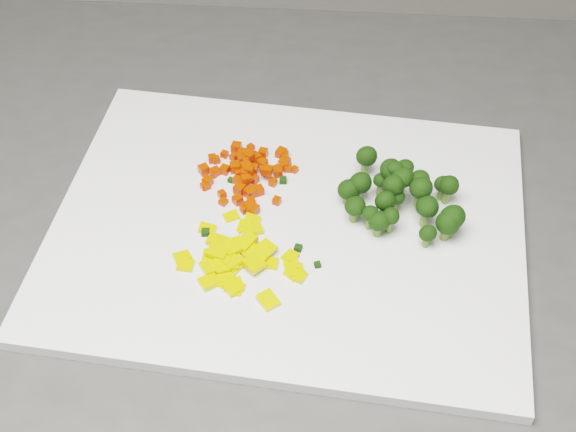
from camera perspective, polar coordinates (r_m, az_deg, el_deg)
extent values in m
cube|color=#424240|center=(1.19, 2.09, -14.62)|extent=(1.20, 0.97, 0.90)
cube|color=white|center=(0.80, 0.00, -0.79)|extent=(0.55, 0.49, 0.01)
cube|color=red|center=(0.84, -0.35, 3.61)|extent=(0.01, 0.01, 0.01)
cube|color=red|center=(0.87, -2.67, 4.89)|extent=(0.01, 0.01, 0.01)
cube|color=red|center=(0.82, -3.46, 1.91)|extent=(0.01, 0.01, 0.01)
cube|color=red|center=(0.86, -4.54, 4.40)|extent=(0.01, 0.01, 0.01)
cube|color=red|center=(0.83, -2.75, 3.25)|extent=(0.01, 0.01, 0.01)
cube|color=red|center=(0.83, -5.98, 2.12)|extent=(0.01, 0.01, 0.01)
cube|color=red|center=(0.86, -2.69, 4.26)|extent=(0.01, 0.01, 0.01)
cube|color=red|center=(0.84, -2.83, 4.42)|extent=(0.01, 0.01, 0.01)
cube|color=red|center=(0.84, 0.47, 3.33)|extent=(0.01, 0.01, 0.01)
cube|color=red|center=(0.83, -1.09, 2.42)|extent=(0.01, 0.01, 0.01)
cube|color=red|center=(0.84, -5.17, 3.18)|extent=(0.01, 0.01, 0.01)
cube|color=red|center=(0.82, -2.82, 1.68)|extent=(0.01, 0.01, 0.01)
cube|color=red|center=(0.83, -5.73, 2.47)|extent=(0.01, 0.01, 0.01)
cube|color=red|center=(0.86, -1.78, 4.50)|extent=(0.01, 0.01, 0.01)
cube|color=red|center=(0.85, -3.46, 3.55)|extent=(0.01, 0.01, 0.01)
cube|color=red|center=(0.82, -3.03, 2.62)|extent=(0.01, 0.01, 0.01)
cube|color=red|center=(0.83, -2.94, 3.34)|extent=(0.01, 0.01, 0.01)
cube|color=red|center=(0.83, -2.95, 2.82)|extent=(0.01, 0.01, 0.01)
cube|color=red|center=(0.83, -1.70, 3.28)|extent=(0.01, 0.01, 0.01)
cube|color=red|center=(0.82, -2.87, 2.67)|extent=(0.01, 0.01, 0.01)
cube|color=red|center=(0.86, -0.47, 4.52)|extent=(0.01, 0.01, 0.01)
cube|color=red|center=(0.80, -2.77, 0.66)|extent=(0.01, 0.01, 0.01)
cube|color=red|center=(0.81, -2.71, 1.66)|extent=(0.01, 0.01, 0.01)
cube|color=red|center=(0.80, -3.11, 0.49)|extent=(0.01, 0.01, 0.01)
cube|color=red|center=(0.81, -2.64, 1.04)|extent=(0.01, 0.01, 0.01)
cube|color=red|center=(0.83, -3.66, 2.58)|extent=(0.01, 0.01, 0.01)
cube|color=red|center=(0.84, -2.50, 3.31)|extent=(0.01, 0.01, 0.01)
cube|color=red|center=(0.82, -4.72, 1.55)|extent=(0.01, 0.01, 0.01)
cube|color=red|center=(0.86, -0.63, 4.46)|extent=(0.01, 0.01, 0.01)
cube|color=red|center=(0.87, -3.69, 4.89)|extent=(0.01, 0.01, 0.01)
cube|color=red|center=(0.84, -5.29, 3.02)|extent=(0.01, 0.01, 0.01)
cube|color=red|center=(0.83, -3.22, 2.40)|extent=(0.01, 0.01, 0.01)
cube|color=red|center=(0.84, -0.85, 3.30)|extent=(0.01, 0.01, 0.01)
cube|color=red|center=(0.85, -2.37, 4.13)|extent=(0.01, 0.01, 0.01)
cube|color=red|center=(0.85, -3.28, 4.09)|extent=(0.01, 0.01, 0.01)
cube|color=red|center=(0.83, -3.20, 2.62)|extent=(0.01, 0.01, 0.01)
cube|color=red|center=(0.85, -1.79, 3.77)|extent=(0.01, 0.01, 0.01)
cube|color=red|center=(0.84, -3.56, 3.05)|extent=(0.01, 0.01, 0.01)
cube|color=red|center=(0.84, -3.80, 3.47)|extent=(0.01, 0.01, 0.01)
cube|color=red|center=(0.86, -3.29, 4.48)|extent=(0.01, 0.01, 0.01)
cube|color=red|center=(0.85, -0.26, 4.31)|extent=(0.01, 0.01, 0.01)
cube|color=red|center=(0.86, -5.40, 4.08)|extent=(0.01, 0.01, 0.01)
cube|color=red|center=(0.84, -2.72, 4.27)|extent=(0.01, 0.01, 0.01)
cube|color=red|center=(0.83, -3.10, 3.08)|extent=(0.01, 0.01, 0.01)
cube|color=red|center=(0.85, -2.23, 3.95)|extent=(0.01, 0.01, 0.01)
cube|color=red|center=(0.84, -0.71, 3.13)|extent=(0.01, 0.01, 0.01)
cube|color=red|center=(0.81, -3.60, 1.16)|extent=(0.01, 0.01, 0.01)
cube|color=red|center=(0.84, 0.00, 3.43)|extent=(0.01, 0.01, 0.01)
cube|color=red|center=(0.84, -3.05, 4.00)|extent=(0.01, 0.01, 0.01)
cube|color=red|center=(0.80, -2.50, 0.45)|extent=(0.01, 0.01, 0.01)
cube|color=red|center=(0.83, -5.86, 2.15)|extent=(0.01, 0.01, 0.01)
cube|color=red|center=(0.84, -2.96, 4.34)|extent=(0.01, 0.01, 0.01)
cube|color=red|center=(0.83, -3.00, 3.51)|extent=(0.01, 0.01, 0.01)
cube|color=red|center=(0.86, -3.92, 4.20)|extent=(0.01, 0.01, 0.01)
cube|color=red|center=(0.83, -2.41, 2.63)|extent=(0.01, 0.01, 0.01)
cube|color=red|center=(0.82, -1.46, 3.25)|extent=(0.01, 0.01, 0.01)
cube|color=red|center=(0.84, -6.01, 3.30)|extent=(0.01, 0.01, 0.01)
cube|color=red|center=(0.82, -2.09, 1.83)|extent=(0.01, 0.01, 0.01)
cube|color=red|center=(0.81, -0.81, 1.09)|extent=(0.01, 0.01, 0.01)
cube|color=red|center=(0.85, -2.62, 4.04)|extent=(0.01, 0.01, 0.01)
cube|color=red|center=(0.82, -2.33, 1.95)|extent=(0.01, 0.01, 0.01)
cube|color=red|center=(0.85, -0.21, 3.89)|extent=(0.01, 0.01, 0.01)
cube|color=red|center=(0.84, -4.53, 3.30)|extent=(0.01, 0.01, 0.01)
cube|color=red|center=(0.85, -5.12, 4.00)|extent=(0.01, 0.01, 0.01)
cube|color=red|center=(0.83, -1.77, 3.71)|extent=(0.01, 0.01, 0.01)
cube|color=red|center=(0.82, -3.53, 1.95)|extent=(0.01, 0.01, 0.01)
cube|color=yellow|center=(0.80, -4.06, -0.03)|extent=(0.02, 0.01, 0.01)
cube|color=yellow|center=(0.74, -5.62, -4.67)|extent=(0.02, 0.02, 0.01)
cube|color=yellow|center=(0.75, -2.43, -3.40)|extent=(0.02, 0.02, 0.01)
cube|color=yellow|center=(0.76, -1.27, -3.38)|extent=(0.02, 0.02, 0.00)
cube|color=yellow|center=(0.74, -3.85, -4.87)|extent=(0.02, 0.02, 0.01)
cube|color=yellow|center=(0.73, -1.42, -6.00)|extent=(0.02, 0.02, 0.01)
cube|color=yellow|center=(0.74, -4.97, -4.64)|extent=(0.02, 0.02, 0.00)
cube|color=yellow|center=(0.76, -5.02, -2.51)|extent=(0.03, 0.03, 0.01)
cube|color=yellow|center=(0.79, -3.09, -0.73)|extent=(0.02, 0.02, 0.01)
cube|color=yellow|center=(0.76, -3.74, -3.43)|extent=(0.02, 0.02, 0.01)
cube|color=yellow|center=(0.75, -3.98, -3.83)|extent=(0.02, 0.02, 0.01)
cube|color=yellow|center=(0.75, -4.07, -3.20)|extent=(0.02, 0.02, 0.01)
cube|color=yellow|center=(0.77, -2.37, -2.16)|extent=(0.02, 0.02, 0.01)
cube|color=yellow|center=(0.77, -4.55, -2.08)|extent=(0.02, 0.02, 0.01)
cube|color=yellow|center=(0.75, 0.72, -4.27)|extent=(0.02, 0.02, 0.01)
cube|color=yellow|center=(0.76, -3.84, -2.10)|extent=(0.02, 0.02, 0.01)
cube|color=yellow|center=(0.79, -5.75, -0.90)|extent=(0.02, 0.02, 0.01)
cube|color=yellow|center=(0.75, -4.03, -3.43)|extent=(0.02, 0.02, 0.00)
cube|color=yellow|center=(0.76, -1.63, -2.37)|extent=(0.03, 0.02, 0.01)
cube|color=yellow|center=(0.75, 0.58, -3.92)|extent=(0.01, 0.02, 0.01)
cube|color=yellow|center=(0.75, -4.61, -4.47)|extent=(0.02, 0.02, 0.01)
cube|color=yellow|center=(0.76, -7.31, -3.46)|extent=(0.02, 0.02, 0.01)
cube|color=yellow|center=(0.76, -5.31, -3.13)|extent=(0.02, 0.02, 0.01)
cube|color=yellow|center=(0.77, -7.53, -2.88)|extent=(0.02, 0.02, 0.01)
cube|color=yellow|center=(0.76, -2.73, -2.47)|extent=(0.01, 0.02, 0.01)
cube|color=yellow|center=(0.76, -3.87, -2.26)|extent=(0.02, 0.02, 0.01)
cube|color=yellow|center=(0.78, -2.40, -0.95)|extent=(0.02, 0.02, 0.01)
cube|color=yellow|center=(0.79, -2.63, -0.47)|extent=(0.02, 0.02, 0.01)
cube|color=yellow|center=(0.76, -5.49, -2.79)|extent=(0.02, 0.02, 0.01)
cube|color=yellow|center=(0.78, -5.05, -1.76)|extent=(0.02, 0.02, 0.01)
cube|color=yellow|center=(0.76, -2.70, -2.55)|extent=(0.02, 0.02, 0.01)
cube|color=yellow|center=(0.74, -3.92, -5.12)|extent=(0.02, 0.02, 0.01)
cube|color=yellow|center=(0.75, -2.31, -2.89)|extent=(0.02, 0.02, 0.01)
cube|color=yellow|center=(0.75, -4.73, -3.51)|extent=(0.01, 0.02, 0.00)
cube|color=yellow|center=(0.76, 0.17, -2.90)|extent=(0.02, 0.02, 0.01)
cube|color=yellow|center=(0.77, -2.99, -1.82)|extent=(0.03, 0.02, 0.01)
cube|color=yellow|center=(0.74, -3.80, -5.11)|extent=(0.02, 0.02, 0.01)
cube|color=yellow|center=(0.76, -5.60, -3.61)|extent=(0.02, 0.02, 0.01)
cube|color=yellow|center=(0.75, 0.22, -3.44)|extent=(0.02, 0.02, 0.01)
cube|color=yellow|center=(0.75, 0.45, -4.04)|extent=(0.02, 0.02, 0.00)
cube|color=yellow|center=(0.76, -5.42, -3.60)|extent=(0.02, 0.02, 0.01)
cube|color=black|center=(0.78, -5.89, -1.16)|extent=(0.01, 0.01, 0.01)
cube|color=yellow|center=(0.77, -5.10, -1.87)|extent=(0.01, 0.01, 0.01)
cube|color=black|center=(0.76, -3.79, -3.15)|extent=(0.01, 0.01, 0.00)
cube|color=yellow|center=(0.76, -3.50, -3.25)|extent=(0.01, 0.01, 0.00)
cube|color=black|center=(0.77, 0.72, -2.28)|extent=(0.01, 0.01, 0.00)
cube|color=black|center=(0.75, 2.11, -3.48)|extent=(0.01, 0.01, 0.00)
cube|color=red|center=(0.75, -4.87, -3.60)|extent=(0.01, 0.01, 0.01)
cube|color=black|center=(0.83, -4.08, 2.57)|extent=(0.01, 0.01, 0.00)
cube|color=red|center=(0.81, -4.63, 1.01)|extent=(0.01, 0.01, 0.01)
cube|color=yellow|center=(0.78, -3.41, -1.10)|extent=(0.01, 0.01, 0.00)
cube|color=black|center=(0.83, -0.35, 2.56)|extent=(0.01, 0.01, 0.01)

